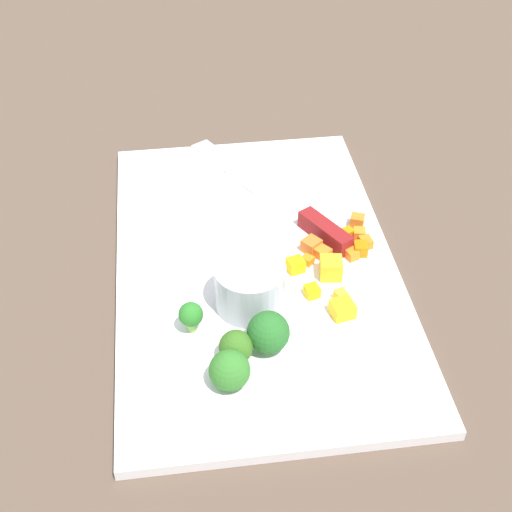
# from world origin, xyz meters

# --- Properties ---
(ground_plane) EXTENTS (4.00, 4.00, 0.00)m
(ground_plane) POSITION_xyz_m (0.00, 0.00, 0.00)
(ground_plane) COLOR brown
(cutting_board) EXTENTS (0.50, 0.31, 0.01)m
(cutting_board) POSITION_xyz_m (0.00, 0.00, 0.01)
(cutting_board) COLOR white
(cutting_board) RESTS_ON ground_plane
(prep_bowl) EXTENTS (0.07, 0.07, 0.05)m
(prep_bowl) POSITION_xyz_m (-0.06, 0.01, 0.04)
(prep_bowl) COLOR #B4B6C2
(prep_bowl) RESTS_ON cutting_board
(chef_knife) EXTENTS (0.27, 0.17, 0.02)m
(chef_knife) POSITION_xyz_m (0.07, -0.06, 0.02)
(chef_knife) COLOR silver
(chef_knife) RESTS_ON cutting_board
(carrot_dice_0) EXTENTS (0.03, 0.03, 0.02)m
(carrot_dice_0) POSITION_xyz_m (0.01, -0.06, 0.02)
(carrot_dice_0) COLOR orange
(carrot_dice_0) RESTS_ON cutting_board
(carrot_dice_1) EXTENTS (0.02, 0.02, 0.01)m
(carrot_dice_1) POSITION_xyz_m (-0.01, -0.06, 0.02)
(carrot_dice_1) COLOR orange
(carrot_dice_1) RESTS_ON cutting_board
(carrot_dice_2) EXTENTS (0.02, 0.02, 0.01)m
(carrot_dice_2) POSITION_xyz_m (-0.00, -0.12, 0.02)
(carrot_dice_2) COLOR orange
(carrot_dice_2) RESTS_ON cutting_board
(carrot_dice_3) EXTENTS (0.02, 0.02, 0.01)m
(carrot_dice_3) POSITION_xyz_m (0.03, -0.12, 0.02)
(carrot_dice_3) COLOR orange
(carrot_dice_3) RESTS_ON cutting_board
(carrot_dice_4) EXTENTS (0.02, 0.02, 0.01)m
(carrot_dice_4) POSITION_xyz_m (0.03, -0.11, 0.02)
(carrot_dice_4) COLOR orange
(carrot_dice_4) RESTS_ON cutting_board
(carrot_dice_5) EXTENTS (0.02, 0.02, 0.01)m
(carrot_dice_5) POSITION_xyz_m (0.01, -0.13, 0.02)
(carrot_dice_5) COLOR orange
(carrot_dice_5) RESTS_ON cutting_board
(carrot_dice_6) EXTENTS (0.02, 0.02, 0.01)m
(carrot_dice_6) POSITION_xyz_m (-0.01, -0.11, 0.02)
(carrot_dice_6) COLOR orange
(carrot_dice_6) RESTS_ON cutting_board
(carrot_dice_7) EXTENTS (0.02, 0.02, 0.01)m
(carrot_dice_7) POSITION_xyz_m (0.05, -0.13, 0.02)
(carrot_dice_7) COLOR orange
(carrot_dice_7) RESTS_ON cutting_board
(carrot_dice_8) EXTENTS (0.02, 0.02, 0.01)m
(carrot_dice_8) POSITION_xyz_m (0.00, -0.08, 0.02)
(carrot_dice_8) COLOR orange
(carrot_dice_8) RESTS_ON cutting_board
(pepper_dice_0) EXTENTS (0.02, 0.02, 0.01)m
(pepper_dice_0) POSITION_xyz_m (-0.02, -0.04, 0.02)
(pepper_dice_0) COLOR yellow
(pepper_dice_0) RESTS_ON cutting_board
(pepper_dice_1) EXTENTS (0.03, 0.03, 0.02)m
(pepper_dice_1) POSITION_xyz_m (-0.03, -0.08, 0.02)
(pepper_dice_1) COLOR yellow
(pepper_dice_1) RESTS_ON cutting_board
(pepper_dice_2) EXTENTS (0.03, 0.03, 0.02)m
(pepper_dice_2) POSITION_xyz_m (-0.09, -0.08, 0.02)
(pepper_dice_2) COLOR yellow
(pepper_dice_2) RESTS_ON cutting_board
(pepper_dice_3) EXTENTS (0.02, 0.01, 0.01)m
(pepper_dice_3) POSITION_xyz_m (-0.07, -0.08, 0.02)
(pepper_dice_3) COLOR yellow
(pepper_dice_3) RESTS_ON cutting_board
(pepper_dice_4) EXTENTS (0.02, 0.02, 0.01)m
(pepper_dice_4) POSITION_xyz_m (-0.06, -0.05, 0.02)
(pepper_dice_4) COLOR yellow
(pepper_dice_4) RESTS_ON cutting_board
(pepper_dice_5) EXTENTS (0.02, 0.02, 0.01)m
(pepper_dice_5) POSITION_xyz_m (-0.02, -0.01, 0.02)
(pepper_dice_5) COLOR yellow
(pepper_dice_5) RESTS_ON cutting_board
(broccoli_floret_0) EXTENTS (0.04, 0.04, 0.04)m
(broccoli_floret_0) POSITION_xyz_m (-0.13, 0.01, 0.03)
(broccoli_floret_0) COLOR #8AAC56
(broccoli_floret_0) RESTS_ON cutting_board
(broccoli_floret_1) EXTENTS (0.04, 0.04, 0.04)m
(broccoli_floret_1) POSITION_xyz_m (-0.17, 0.05, 0.03)
(broccoli_floret_1) COLOR #96AD66
(broccoli_floret_1) RESTS_ON cutting_board
(broccoli_floret_2) EXTENTS (0.03, 0.03, 0.04)m
(broccoli_floret_2) POSITION_xyz_m (-0.09, 0.08, 0.03)
(broccoli_floret_2) COLOR #8DBF59
(broccoli_floret_2) RESTS_ON cutting_board
(broccoli_floret_3) EXTENTS (0.03, 0.03, 0.03)m
(broccoli_floret_3) POSITION_xyz_m (-0.14, 0.04, 0.03)
(broccoli_floret_3) COLOR #86C262
(broccoli_floret_3) RESTS_ON cutting_board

